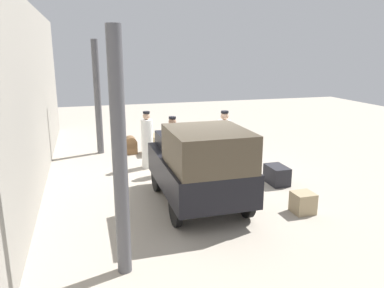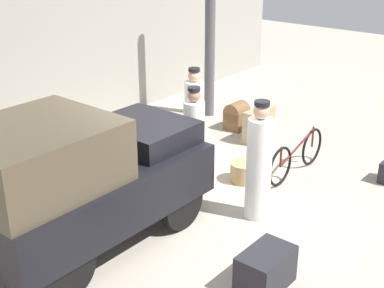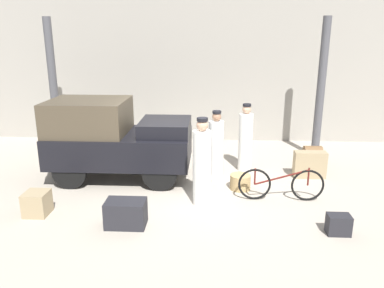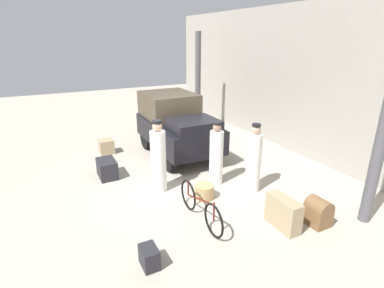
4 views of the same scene
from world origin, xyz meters
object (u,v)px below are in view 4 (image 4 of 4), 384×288
(trunk_umber_medium, at_px, (106,146))
(trunk_barrel_dark, at_px, (318,212))
(porter_with_bicycle, at_px, (254,161))
(suitcase_small_leather, at_px, (107,169))
(bicycle, at_px, (200,206))
(wicker_basket, at_px, (204,191))
(porter_standing_middle, at_px, (216,156))
(conductor_in_dark_uniform, at_px, (158,159))
(trunk_large_brown, at_px, (283,213))
(truck, at_px, (176,123))
(suitcase_black_upright, at_px, (149,257))

(trunk_umber_medium, xyz_separation_m, trunk_barrel_dark, (5.83, 2.92, 0.06))
(porter_with_bicycle, relative_size, suitcase_small_leather, 2.39)
(bicycle, relative_size, wicker_basket, 3.87)
(porter_standing_middle, bearing_deg, conductor_in_dark_uniform, -101.58)
(trunk_umber_medium, height_order, trunk_large_brown, trunk_large_brown)
(wicker_basket, height_order, trunk_umber_medium, trunk_umber_medium)
(porter_with_bicycle, distance_m, trunk_umber_medium, 4.90)
(wicker_basket, relative_size, trunk_large_brown, 0.61)
(truck, height_order, suitcase_black_upright, truck)
(truck, bearing_deg, porter_standing_middle, 0.99)
(porter_standing_middle, bearing_deg, suitcase_black_upright, -50.42)
(wicker_basket, xyz_separation_m, conductor_in_dark_uniform, (-0.82, -0.79, 0.65))
(wicker_basket, distance_m, trunk_large_brown, 1.88)
(bicycle, xyz_separation_m, trunk_large_brown, (0.91, 1.35, -0.03))
(trunk_barrel_dark, bearing_deg, trunk_umber_medium, -153.35)
(trunk_large_brown, bearing_deg, trunk_barrel_dark, 71.05)
(wicker_basket, relative_size, suitcase_small_leather, 0.64)
(bicycle, distance_m, porter_with_bicycle, 1.90)
(porter_with_bicycle, relative_size, trunk_large_brown, 2.27)
(bicycle, height_order, porter_with_bicycle, porter_with_bicycle)
(trunk_umber_medium, bearing_deg, trunk_large_brown, 21.81)
(truck, xyz_separation_m, suitcase_black_upright, (4.43, -2.45, -0.82))
(porter_with_bicycle, xyz_separation_m, trunk_large_brown, (1.50, -0.41, -0.46))
(porter_standing_middle, relative_size, trunk_large_brown, 2.19)
(suitcase_small_leather, relative_size, trunk_large_brown, 0.95)
(porter_standing_middle, bearing_deg, suitcase_small_leather, -123.77)
(suitcase_black_upright, bearing_deg, porter_standing_middle, 129.58)
(bicycle, relative_size, suitcase_black_upright, 4.52)
(suitcase_small_leather, bearing_deg, wicker_basket, 39.65)
(truck, relative_size, conductor_in_dark_uniform, 1.82)
(trunk_umber_medium, distance_m, trunk_barrel_dark, 6.52)
(suitcase_small_leather, bearing_deg, porter_standing_middle, 56.23)
(bicycle, xyz_separation_m, trunk_umber_medium, (-4.68, -0.89, -0.12))
(conductor_in_dark_uniform, xyz_separation_m, suitcase_black_upright, (2.35, -1.07, -0.64))
(trunk_umber_medium, distance_m, trunk_large_brown, 6.02)
(truck, distance_m, porter_standing_middle, 2.38)
(porter_standing_middle, bearing_deg, trunk_barrel_dark, 19.57)
(trunk_barrel_dark, bearing_deg, suitcase_black_upright, -96.77)
(bicycle, height_order, trunk_barrel_dark, bicycle)
(porter_standing_middle, relative_size, suitcase_small_leather, 2.31)
(porter_with_bicycle, bearing_deg, suitcase_black_upright, -66.63)
(conductor_in_dark_uniform, bearing_deg, suitcase_black_upright, -24.53)
(bicycle, bearing_deg, suitcase_black_upright, -60.77)
(suitcase_small_leather, bearing_deg, porter_with_bicycle, 52.09)
(suitcase_small_leather, height_order, trunk_umber_medium, suitcase_small_leather)
(truck, bearing_deg, trunk_barrel_dark, 10.72)
(bicycle, height_order, conductor_in_dark_uniform, conductor_in_dark_uniform)
(wicker_basket, bearing_deg, trunk_barrel_dark, 37.92)
(bicycle, relative_size, suitcase_small_leather, 2.47)
(porter_standing_middle, distance_m, trunk_umber_medium, 3.98)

